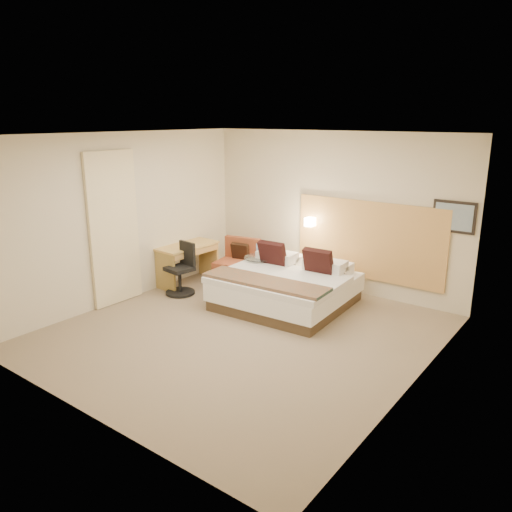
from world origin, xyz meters
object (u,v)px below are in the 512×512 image
Objects in this scene: lounge_chair at (238,263)px; desk_chair at (182,273)px; desk at (188,253)px; side_table at (259,272)px; bed at (286,287)px.

lounge_chair is 0.93× the size of desk_chair.
desk is 1.33× the size of desk_chair.
desk_chair is at bearing -135.33° from side_table.
lounge_chair is at bearing 77.93° from desk_chair.
desk is (-1.23, -0.47, 0.23)m from side_table.
bed is 2.31× the size of desk_chair.
lounge_chair is 0.96m from desk.
lounge_chair reaches higher than desk.
desk is at bearing -158.94° from side_table.
side_table is (-0.77, 0.32, 0.02)m from bed.
lounge_chair is at bearing 158.83° from side_table.
lounge_chair is 1.37× the size of side_table.
bed reaches higher than desk.
bed is 1.57m from lounge_chair.
desk_chair is at bearing -160.27° from bed.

